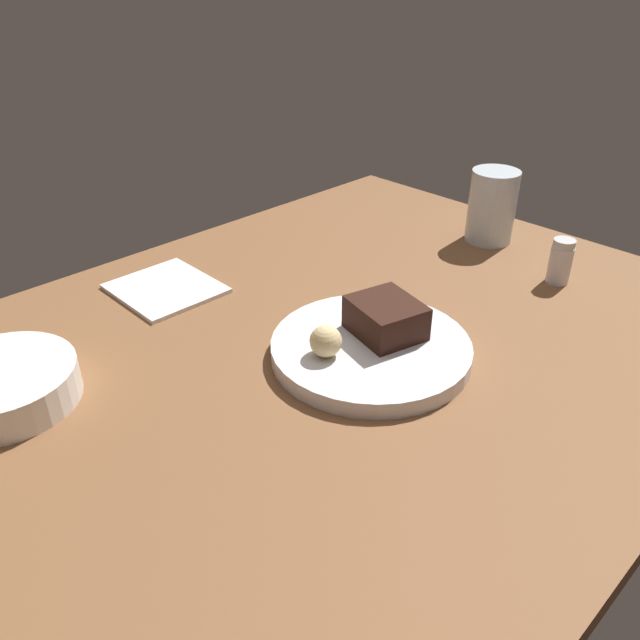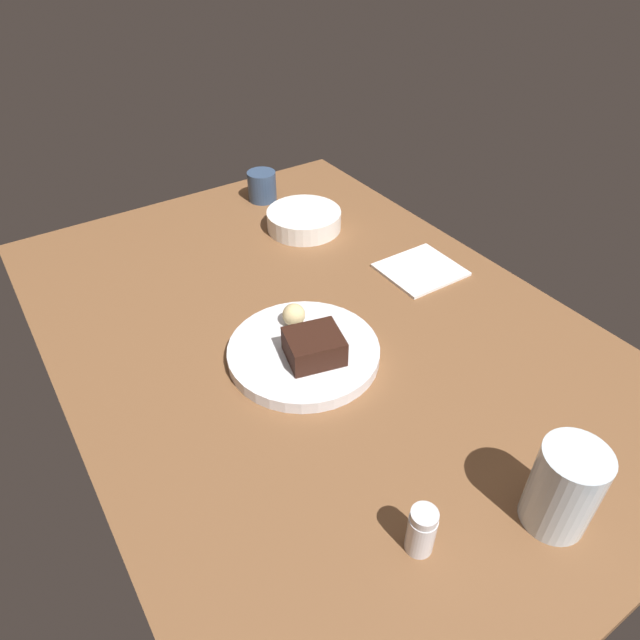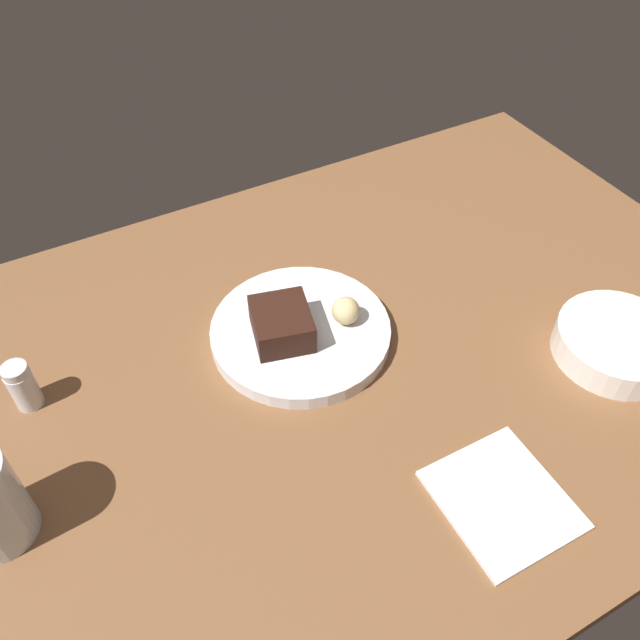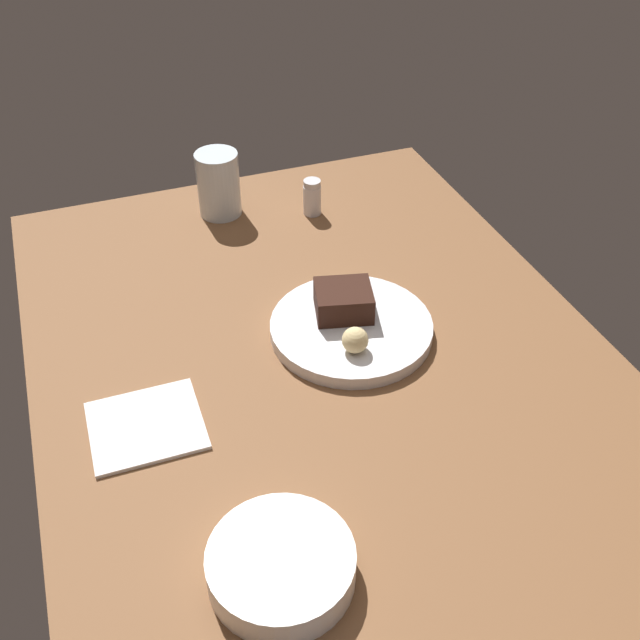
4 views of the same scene
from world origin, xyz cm
name	(u,v)px [view 1 (image 1 of 4)]	position (x,y,z in cm)	size (l,w,h in cm)	color
dining_table	(304,366)	(0.00, 0.00, 1.50)	(120.00, 84.00, 3.00)	brown
dessert_plate	(371,349)	(-6.03, 5.82, 4.07)	(24.95, 24.95, 2.15)	silver
chocolate_cake_slice	(386,318)	(-8.90, 5.62, 7.35)	(7.61, 8.62, 4.41)	black
bread_roll	(329,340)	(-0.49, 3.91, 7.10)	(3.90, 3.90, 3.90)	#DBC184
salt_shaker	(561,262)	(-41.58, 12.20, 6.44)	(3.40, 3.40, 6.97)	silver
water_glass	(492,206)	(-47.77, -4.08, 9.15)	(7.98, 7.98, 12.29)	silver
side_bowl	(3,386)	(30.10, -17.12, 5.09)	(16.50, 16.50, 4.17)	white
folded_napkin	(166,288)	(2.52, -27.33, 3.30)	(13.53, 14.87, 0.60)	white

